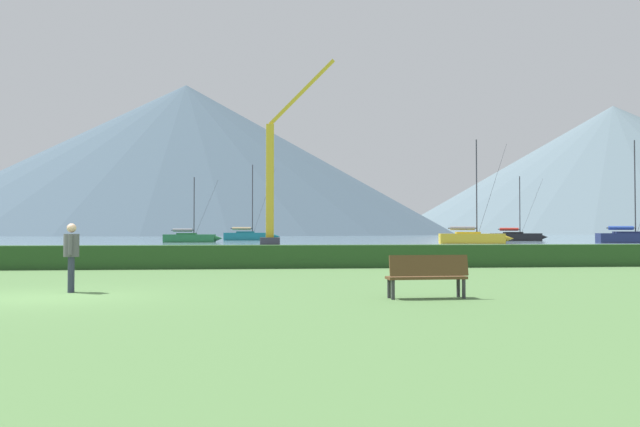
{
  "coord_description": "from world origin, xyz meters",
  "views": [
    {
      "loc": [
        4.57,
        -15.06,
        1.47
      ],
      "look_at": [
        12.0,
        56.24,
        3.39
      ],
      "focal_mm": 36.65,
      "sensor_mm": 36.0,
      "label": 1
    }
  ],
  "objects_px": {
    "sailboat_slip_0": "(190,238)",
    "sailboat_slip_6": "(472,237)",
    "sailboat_slip_4": "(249,236)",
    "park_bench_near_path": "(427,274)",
    "sailboat_slip_2": "(631,237)",
    "person_standing_walker": "(71,252)",
    "sailboat_slip_3": "(517,236)",
    "dock_crane": "(273,188)"
  },
  "relations": [
    {
      "from": "sailboat_slip_3",
      "to": "dock_crane",
      "type": "height_order",
      "value": "dock_crane"
    },
    {
      "from": "sailboat_slip_4",
      "to": "person_standing_walker",
      "type": "xyz_separation_m",
      "value": [
        -3.84,
        -86.36,
        0.24
      ]
    },
    {
      "from": "park_bench_near_path",
      "to": "dock_crane",
      "type": "bearing_deg",
      "value": 89.08
    },
    {
      "from": "sailboat_slip_4",
      "to": "dock_crane",
      "type": "distance_m",
      "value": 35.68
    },
    {
      "from": "sailboat_slip_2",
      "to": "person_standing_walker",
      "type": "height_order",
      "value": "sailboat_slip_2"
    },
    {
      "from": "park_bench_near_path",
      "to": "person_standing_walker",
      "type": "bearing_deg",
      "value": 161.4
    },
    {
      "from": "sailboat_slip_2",
      "to": "sailboat_slip_4",
      "type": "xyz_separation_m",
      "value": [
        -46.84,
        26.75,
        -0.01
      ]
    },
    {
      "from": "sailboat_slip_2",
      "to": "dock_crane",
      "type": "height_order",
      "value": "dock_crane"
    },
    {
      "from": "sailboat_slip_2",
      "to": "park_bench_near_path",
      "type": "relative_size",
      "value": 7.17
    },
    {
      "from": "sailboat_slip_4",
      "to": "sailboat_slip_6",
      "type": "bearing_deg",
      "value": -47.5
    },
    {
      "from": "sailboat_slip_3",
      "to": "park_bench_near_path",
      "type": "bearing_deg",
      "value": -103.58
    },
    {
      "from": "sailboat_slip_0",
      "to": "sailboat_slip_3",
      "type": "distance_m",
      "value": 47.51
    },
    {
      "from": "sailboat_slip_4",
      "to": "dock_crane",
      "type": "bearing_deg",
      "value": -85.25
    },
    {
      "from": "person_standing_walker",
      "to": "sailboat_slip_0",
      "type": "bearing_deg",
      "value": 83.13
    },
    {
      "from": "sailboat_slip_2",
      "to": "park_bench_near_path",
      "type": "height_order",
      "value": "sailboat_slip_2"
    },
    {
      "from": "sailboat_slip_4",
      "to": "park_bench_near_path",
      "type": "relative_size",
      "value": 6.71
    },
    {
      "from": "sailboat_slip_4",
      "to": "park_bench_near_path",
      "type": "xyz_separation_m",
      "value": [
        4.27,
        -88.67,
        -0.2
      ]
    },
    {
      "from": "park_bench_near_path",
      "to": "sailboat_slip_6",
      "type": "bearing_deg",
      "value": 67.36
    },
    {
      "from": "sailboat_slip_3",
      "to": "sailboat_slip_6",
      "type": "bearing_deg",
      "value": -114.43
    },
    {
      "from": "sailboat_slip_6",
      "to": "dock_crane",
      "type": "xyz_separation_m",
      "value": [
        -23.37,
        -6.35,
        5.21
      ]
    },
    {
      "from": "sailboat_slip_3",
      "to": "park_bench_near_path",
      "type": "xyz_separation_m",
      "value": [
        -35.19,
        -79.15,
        -0.14
      ]
    },
    {
      "from": "sailboat_slip_0",
      "to": "sailboat_slip_6",
      "type": "relative_size",
      "value": 0.69
    },
    {
      "from": "sailboat_slip_4",
      "to": "person_standing_walker",
      "type": "height_order",
      "value": "sailboat_slip_4"
    },
    {
      "from": "sailboat_slip_6",
      "to": "park_bench_near_path",
      "type": "relative_size",
      "value": 6.88
    },
    {
      "from": "person_standing_walker",
      "to": "sailboat_slip_2",
      "type": "bearing_deg",
      "value": 39.78
    },
    {
      "from": "sailboat_slip_6",
      "to": "park_bench_near_path",
      "type": "distance_m",
      "value": 63.65
    },
    {
      "from": "sailboat_slip_2",
      "to": "park_bench_near_path",
      "type": "xyz_separation_m",
      "value": [
        -42.58,
        -61.92,
        -0.21
      ]
    },
    {
      "from": "park_bench_near_path",
      "to": "dock_crane",
      "type": "height_order",
      "value": "dock_crane"
    },
    {
      "from": "sailboat_slip_0",
      "to": "sailboat_slip_6",
      "type": "xyz_separation_m",
      "value": [
        33.43,
        -11.61,
        0.1
      ]
    },
    {
      "from": "sailboat_slip_3",
      "to": "sailboat_slip_4",
      "type": "bearing_deg",
      "value": 176.83
    },
    {
      "from": "person_standing_walker",
      "to": "dock_crane",
      "type": "relative_size",
      "value": 0.08
    },
    {
      "from": "dock_crane",
      "to": "sailboat_slip_0",
      "type": "bearing_deg",
      "value": 119.26
    },
    {
      "from": "sailboat_slip_0",
      "to": "dock_crane",
      "type": "relative_size",
      "value": 0.43
    },
    {
      "from": "park_bench_near_path",
      "to": "sailboat_slip_4",
      "type": "bearing_deg",
      "value": 90.09
    },
    {
      "from": "sailboat_slip_3",
      "to": "dock_crane",
      "type": "bearing_deg",
      "value": -134.71
    },
    {
      "from": "sailboat_slip_0",
      "to": "dock_crane",
      "type": "bearing_deg",
      "value": -57.04
    },
    {
      "from": "park_bench_near_path",
      "to": "person_standing_walker",
      "type": "height_order",
      "value": "person_standing_walker"
    },
    {
      "from": "sailboat_slip_0",
      "to": "dock_crane",
      "type": "height_order",
      "value": "dock_crane"
    },
    {
      "from": "sailboat_slip_6",
      "to": "park_bench_near_path",
      "type": "xyz_separation_m",
      "value": [
        -21.74,
        -59.82,
        -0.19
      ]
    },
    {
      "from": "person_standing_walker",
      "to": "sailboat_slip_4",
      "type": "bearing_deg",
      "value": 77.61
    },
    {
      "from": "sailboat_slip_4",
      "to": "dock_crane",
      "type": "xyz_separation_m",
      "value": [
        2.64,
        -35.2,
        5.19
      ]
    },
    {
      "from": "sailboat_slip_3",
      "to": "sailboat_slip_2",
      "type": "bearing_deg",
      "value": -56.41
    }
  ]
}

